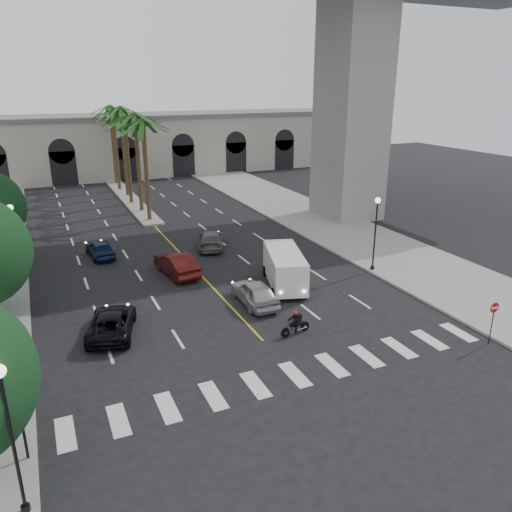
{
  "coord_description": "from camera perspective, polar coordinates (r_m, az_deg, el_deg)",
  "views": [
    {
      "loc": [
        -9.81,
        -18.9,
        12.75
      ],
      "look_at": [
        1.4,
        6.0,
        3.21
      ],
      "focal_mm": 35.0,
      "sensor_mm": 36.0,
      "label": 1
    }
  ],
  "objects": [
    {
      "name": "car_e",
      "position": [
        40.04,
        -17.38,
        0.81
      ],
      "size": [
        2.02,
        4.16,
        1.37
      ],
      "primitive_type": "imported",
      "rotation": [
        0.0,
        0.0,
        3.25
      ],
      "color": "#0F2146",
      "rests_on": "ground"
    },
    {
      "name": "car_a",
      "position": [
        30.19,
        -0.14,
        -4.17
      ],
      "size": [
        1.84,
        4.4,
        1.49
      ],
      "primitive_type": "imported",
      "rotation": [
        0.0,
        0.0,
        3.12
      ],
      "color": "#AAAAAF",
      "rests_on": "ground"
    },
    {
      "name": "do_not_enter_sign",
      "position": [
        28.04,
        25.51,
        -6.0
      ],
      "size": [
        0.57,
        0.05,
        2.32
      ],
      "rotation": [
        0.0,
        0.0,
        -0.03
      ],
      "color": "black",
      "rests_on": "ground"
    },
    {
      "name": "palm_d",
      "position": [
        59.82,
        -15.2,
        15.64
      ],
      "size": [
        3.2,
        3.2,
        10.9
      ],
      "color": "#47331E",
      "rests_on": "ground"
    },
    {
      "name": "sidewalk_right",
      "position": [
        43.88,
        11.45,
        2.07
      ],
      "size": [
        8.0,
        100.0,
        0.15
      ],
      "primitive_type": "cube",
      "color": "gray",
      "rests_on": "ground"
    },
    {
      "name": "palm_b",
      "position": [
        51.97,
        -13.67,
        15.01
      ],
      "size": [
        3.2,
        3.2,
        10.6
      ],
      "color": "#47331E",
      "rests_on": "ground"
    },
    {
      "name": "palm_e",
      "position": [
        63.74,
        -16.03,
        15.34
      ],
      "size": [
        3.2,
        3.2,
        10.4
      ],
      "color": "#47331E",
      "rests_on": "ground"
    },
    {
      "name": "lamp_post_left_near",
      "position": [
        16.93,
        -26.29,
        -17.28
      ],
      "size": [
        0.4,
        0.4,
        5.35
      ],
      "color": "black",
      "rests_on": "ground"
    },
    {
      "name": "pier_building",
      "position": [
        75.03,
        -16.95,
        11.95
      ],
      "size": [
        71.0,
        10.5,
        8.5
      ],
      "color": "#B2B0A0",
      "rests_on": "ground"
    },
    {
      "name": "palm_a",
      "position": [
        48.05,
        -12.8,
        14.44
      ],
      "size": [
        3.2,
        3.2,
        10.3
      ],
      "color": "#47331E",
      "rests_on": "ground"
    },
    {
      "name": "car_b",
      "position": [
        35.12,
        -9.09,
        -0.91
      ],
      "size": [
        2.28,
        4.96,
        1.58
      ],
      "primitive_type": "imported",
      "rotation": [
        0.0,
        0.0,
        3.27
      ],
      "color": "#4C110F",
      "rests_on": "ground"
    },
    {
      "name": "traffic_signal_near",
      "position": [
        19.39,
        -25.57,
        -14.74
      ],
      "size": [
        0.25,
        0.18,
        3.65
      ],
      "color": "black",
      "rests_on": "ground"
    },
    {
      "name": "lamp_post_left_far",
      "position": [
        36.21,
        -25.85,
        2.03
      ],
      "size": [
        0.4,
        0.4,
        5.35
      ],
      "color": "black",
      "rests_on": "ground"
    },
    {
      "name": "ground",
      "position": [
        24.82,
        2.79,
        -11.68
      ],
      "size": [
        140.0,
        140.0,
        0.0
      ],
      "primitive_type": "plane",
      "color": "black",
      "rests_on": "ground"
    },
    {
      "name": "median",
      "position": [
        59.11,
        -14.21,
        6.31
      ],
      "size": [
        2.0,
        24.0,
        0.2
      ],
      "primitive_type": "cube",
      "color": "gray",
      "rests_on": "ground"
    },
    {
      "name": "cargo_van",
      "position": [
        32.56,
        3.3,
        -1.32
      ],
      "size": [
        3.62,
        5.93,
        2.37
      ],
      "rotation": [
        0.0,
        0.0,
        -0.3
      ],
      "color": "white",
      "rests_on": "ground"
    },
    {
      "name": "palm_c",
      "position": [
        55.87,
        -14.77,
        14.71
      ],
      "size": [
        3.2,
        3.2,
        10.1
      ],
      "color": "#47331E",
      "rests_on": "ground"
    },
    {
      "name": "lamp_post_right",
      "position": [
        35.55,
        13.51,
        3.17
      ],
      "size": [
        0.4,
        0.4,
        5.35
      ],
      "color": "black",
      "rests_on": "ground"
    },
    {
      "name": "bridge",
      "position": [
        43.37,
        -7.01,
        26.76
      ],
      "size": [
        75.0,
        13.0,
        26.0
      ],
      "color": "gray",
      "rests_on": "ground"
    },
    {
      "name": "palm_f",
      "position": [
        67.72,
        -16.34,
        15.74
      ],
      "size": [
        3.2,
        3.2,
        10.7
      ],
      "color": "#47331E",
      "rests_on": "ground"
    },
    {
      "name": "pedestrian_a",
      "position": [
        22.56,
        -25.53,
        -14.14
      ],
      "size": [
        0.77,
        0.68,
        1.77
      ],
      "primitive_type": "imported",
      "rotation": [
        0.0,
        0.0,
        0.51
      ],
      "color": "black",
      "rests_on": "sidewalk_left"
    },
    {
      "name": "car_c",
      "position": [
        27.84,
        -16.16,
        -7.29
      ],
      "size": [
        3.48,
        5.22,
        1.33
      ],
      "primitive_type": "imported",
      "rotation": [
        0.0,
        0.0,
        2.85
      ],
      "color": "black",
      "rests_on": "ground"
    },
    {
      "name": "traffic_signal_far",
      "position": [
        22.87,
        -25.56,
        -9.39
      ],
      "size": [
        0.25,
        0.18,
        3.65
      ],
      "color": "black",
      "rests_on": "ground"
    },
    {
      "name": "car_d",
      "position": [
        40.64,
        -5.2,
        1.93
      ],
      "size": [
        3.51,
        5.23,
        1.41
      ],
      "primitive_type": "imported",
      "rotation": [
        0.0,
        0.0,
        2.79
      ],
      "color": "#5C5D61",
      "rests_on": "ground"
    },
    {
      "name": "motorcycle_rider",
      "position": [
        26.86,
        4.62,
        -7.7
      ],
      "size": [
        1.84,
        0.53,
        1.33
      ],
      "rotation": [
        0.0,
        0.0,
        0.17
      ],
      "color": "black",
      "rests_on": "ground"
    }
  ]
}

